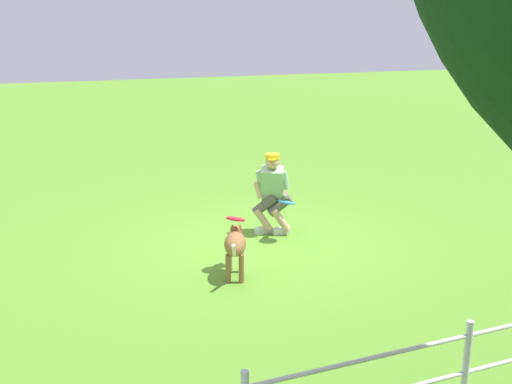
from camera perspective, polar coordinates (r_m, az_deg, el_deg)
name	(u,v)px	position (r m, az deg, el deg)	size (l,w,h in m)	color
ground_plane	(262,245)	(9.06, 0.56, -5.01)	(60.00, 60.00, 0.00)	#5B942C
person	(272,191)	(9.33, 1.57, 0.10)	(0.64, 0.70, 1.29)	silver
dog	(235,245)	(7.82, -1.97, -5.01)	(0.48, 0.94, 0.62)	olive
frisbee_flying	(236,219)	(7.91, -1.95, -2.56)	(0.25, 0.25, 0.02)	red
frisbee_held	(287,202)	(9.04, 2.91, -0.98)	(0.25, 0.25, 0.02)	#3291DC
fence	(467,360)	(5.43, 19.29, -14.75)	(15.71, 0.06, 0.86)	white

